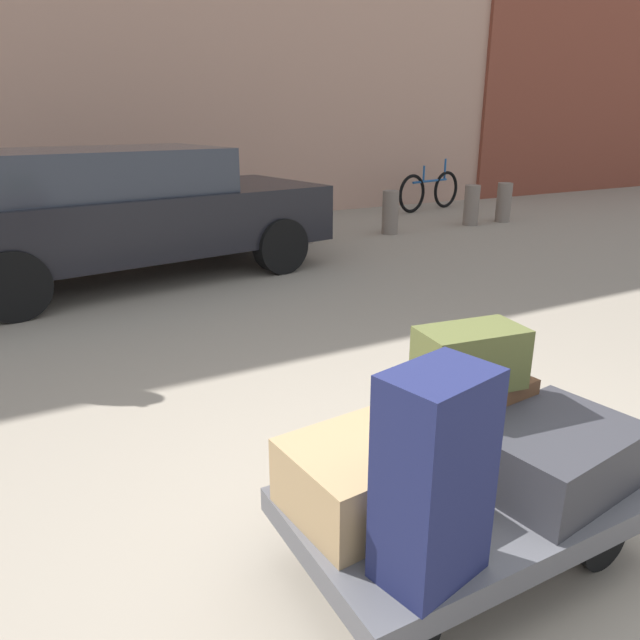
# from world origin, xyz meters

# --- Properties ---
(ground_plane) EXTENTS (60.00, 60.00, 0.00)m
(ground_plane) POSITION_xyz_m (0.00, 0.00, 0.00)
(ground_plane) COLOR gray
(luggage_cart) EXTENTS (1.40, 0.82, 0.34)m
(luggage_cart) POSITION_xyz_m (0.00, 0.00, 0.27)
(luggage_cart) COLOR #4C4C51
(luggage_cart) RESTS_ON ground_plane
(duffel_bag_brown_rear_right) EXTENTS (0.63, 0.34, 0.32)m
(duffel_bag_brown_rear_right) POSITION_xyz_m (0.19, 0.24, 0.50)
(duffel_bag_brown_rear_right) COLOR #51331E
(duffel_bag_brown_rear_right) RESTS_ON luggage_cart
(suitcase_tan_stacked_top) EXTENTS (0.58, 0.50, 0.26)m
(suitcase_tan_stacked_top) POSITION_xyz_m (-0.40, 0.12, 0.47)
(suitcase_tan_stacked_top) COLOR #9E7F56
(suitcase_tan_stacked_top) RESTS_ON luggage_cart
(suitcase_charcoal_center) EXTENTS (0.69, 0.56, 0.25)m
(suitcase_charcoal_center) POSITION_xyz_m (0.34, -0.11, 0.46)
(suitcase_charcoal_center) COLOR #2D2D33
(suitcase_charcoal_center) RESTS_ON luggage_cart
(suitcase_navy_front_left) EXTENTS (0.38, 0.30, 0.70)m
(suitcase_navy_front_left) POSITION_xyz_m (-0.40, -0.27, 0.69)
(suitcase_navy_front_left) COLOR #191E47
(suitcase_navy_front_left) RESTS_ON luggage_cart
(duffel_bag_olive_topmost_pile) EXTENTS (0.47, 0.30, 0.25)m
(duffel_bag_olive_topmost_pile) POSITION_xyz_m (0.19, 0.24, 0.78)
(duffel_bag_olive_topmost_pile) COLOR #4C5128
(duffel_bag_olive_topmost_pile) RESTS_ON duffel_bag_brown_rear_right
(parked_car) EXTENTS (4.52, 2.42, 1.42)m
(parked_car) POSITION_xyz_m (-0.21, 5.32, 0.76)
(parked_car) COLOR black
(parked_car) RESTS_ON ground_plane
(bicycle_leaning) EXTENTS (1.73, 0.45, 0.96)m
(bicycle_leaning) POSITION_xyz_m (6.03, 7.82, 0.37)
(bicycle_leaning) COLOR black
(bicycle_leaning) RESTS_ON ground_plane
(bollard_kerb_near) EXTENTS (0.25, 0.25, 0.67)m
(bollard_kerb_near) POSITION_xyz_m (2.41, 6.12, 0.33)
(bollard_kerb_near) COLOR #72665B
(bollard_kerb_near) RESTS_ON ground_plane
(bollard_kerb_mid) EXTENTS (0.25, 0.25, 0.67)m
(bollard_kerb_mid) POSITION_xyz_m (3.92, 6.12, 0.33)
(bollard_kerb_mid) COLOR #72665B
(bollard_kerb_mid) RESTS_ON ground_plane
(bollard_kerb_far) EXTENTS (0.25, 0.25, 0.67)m
(bollard_kerb_far) POSITION_xyz_m (5.57, 6.12, 0.33)
(bollard_kerb_far) COLOR #72665B
(bollard_kerb_far) RESTS_ON ground_plane
(bollard_corner) EXTENTS (0.25, 0.25, 0.67)m
(bollard_corner) POSITION_xyz_m (6.30, 6.12, 0.33)
(bollard_corner) COLOR #72665B
(bollard_corner) RESTS_ON ground_plane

